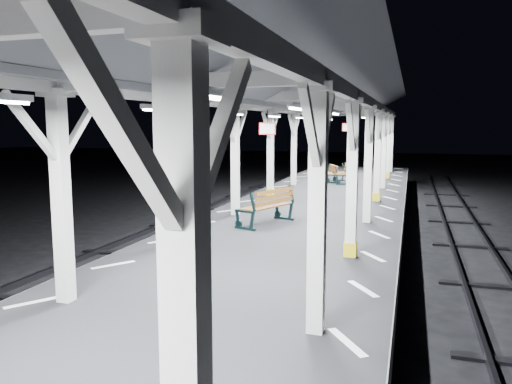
% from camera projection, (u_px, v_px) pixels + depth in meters
% --- Properties ---
extents(ground, '(120.00, 120.00, 0.00)m').
position_uv_depth(ground, '(229.00, 328.00, 9.37)').
color(ground, black).
rests_on(ground, ground).
extents(platform, '(6.00, 50.00, 1.00)m').
position_uv_depth(platform, '(229.00, 302.00, 9.30)').
color(platform, black).
rests_on(platform, ground).
extents(hazard_stripes_left, '(1.00, 48.00, 0.01)m').
position_uv_depth(hazard_stripes_left, '(113.00, 265.00, 9.95)').
color(hazard_stripes_left, silver).
rests_on(hazard_stripes_left, platform).
extents(hazard_stripes_right, '(1.00, 48.00, 0.01)m').
position_uv_depth(hazard_stripes_right, '(363.00, 289.00, 8.51)').
color(hazard_stripes_right, silver).
rests_on(hazard_stripes_right, platform).
extents(track_left, '(2.20, 60.00, 0.16)m').
position_uv_depth(track_left, '(13.00, 296.00, 10.83)').
color(track_left, '#2D2D33').
rests_on(track_left, ground).
extents(canopy, '(5.40, 49.00, 4.65)m').
position_uv_depth(canopy, '(227.00, 80.00, 8.74)').
color(canopy, silver).
rests_on(canopy, platform).
extents(bench_mid, '(1.30, 2.02, 1.03)m').
position_uv_depth(bench_mid, '(269.00, 205.00, 13.86)').
color(bench_mid, black).
rests_on(bench_mid, platform).
extents(bench_far, '(1.00, 1.77, 0.91)m').
position_uv_depth(bench_far, '(343.00, 173.00, 23.88)').
color(bench_far, black).
rests_on(bench_far, platform).
extents(bench_extra, '(1.10, 1.58, 0.81)m').
position_uv_depth(bench_extra, '(330.00, 173.00, 24.44)').
color(bench_extra, black).
rests_on(bench_extra, platform).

